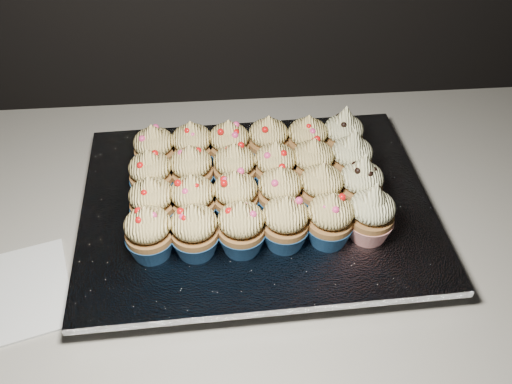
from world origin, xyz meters
TOP-DOWN VIEW (x-y plane):
  - cabinet at (0.00, 1.70)m, footprint 2.40×0.60m
  - worktop at (0.00, 1.70)m, footprint 2.44×0.64m
  - napkin at (-0.50, 1.56)m, footprint 0.19×0.19m
  - baking_tray at (-0.16, 1.68)m, footprint 0.47×0.37m
  - foil_lining at (-0.16, 1.68)m, footprint 0.51×0.41m
  - cupcake_0 at (-0.31, 1.59)m, footprint 0.06×0.06m
  - cupcake_1 at (-0.25, 1.59)m, footprint 0.06×0.06m
  - cupcake_2 at (-0.19, 1.59)m, footprint 0.06×0.06m
  - cupcake_3 at (-0.13, 1.59)m, footprint 0.06×0.06m
  - cupcake_4 at (-0.07, 1.59)m, footprint 0.06×0.06m
  - cupcake_5 at (-0.02, 1.60)m, footprint 0.06×0.06m
  - cupcake_6 at (-0.31, 1.64)m, footprint 0.06×0.06m
  - cupcake_7 at (-0.25, 1.64)m, footprint 0.06×0.06m
  - cupcake_8 at (-0.19, 1.65)m, footprint 0.06×0.06m
  - cupcake_9 at (-0.13, 1.65)m, footprint 0.06×0.06m
  - cupcake_10 at (-0.08, 1.65)m, footprint 0.06×0.06m
  - cupcake_11 at (-0.02, 1.66)m, footprint 0.06×0.06m
  - cupcake_12 at (-0.31, 1.70)m, footprint 0.06×0.06m
  - cupcake_13 at (-0.25, 1.71)m, footprint 0.06×0.06m
  - cupcake_14 at (-0.19, 1.71)m, footprint 0.06×0.06m
  - cupcake_15 at (-0.13, 1.71)m, footprint 0.06×0.06m
  - cupcake_16 at (-0.08, 1.71)m, footprint 0.06×0.06m
  - cupcake_17 at (-0.02, 1.71)m, footprint 0.06×0.06m
  - cupcake_18 at (-0.31, 1.76)m, footprint 0.06×0.06m
  - cupcake_19 at (-0.25, 1.77)m, footprint 0.06×0.06m
  - cupcake_20 at (-0.20, 1.76)m, footprint 0.06×0.06m
  - cupcake_21 at (-0.14, 1.77)m, footprint 0.06×0.06m
  - cupcake_22 at (-0.08, 1.77)m, footprint 0.06×0.06m
  - cupcake_23 at (-0.02, 1.77)m, footprint 0.06×0.06m

SIDE VIEW (x-z plane):
  - cabinet at x=0.00m, z-range 0.00..0.86m
  - worktop at x=0.00m, z-range 0.86..0.90m
  - napkin at x=-0.50m, z-range 0.90..0.90m
  - baking_tray at x=-0.16m, z-range 0.90..0.92m
  - foil_lining at x=-0.16m, z-range 0.92..0.93m
  - cupcake_0 at x=-0.31m, z-range 0.93..1.01m
  - cupcake_1 at x=-0.25m, z-range 0.93..1.01m
  - cupcake_2 at x=-0.19m, z-range 0.93..1.01m
  - cupcake_3 at x=-0.13m, z-range 0.93..1.01m
  - cupcake_4 at x=-0.07m, z-range 0.93..1.01m
  - cupcake_6 at x=-0.31m, z-range 0.93..1.01m
  - cupcake_7 at x=-0.25m, z-range 0.93..1.01m
  - cupcake_8 at x=-0.19m, z-range 0.93..1.01m
  - cupcake_9 at x=-0.13m, z-range 0.93..1.01m
  - cupcake_10 at x=-0.08m, z-range 0.93..1.01m
  - cupcake_12 at x=-0.31m, z-range 0.93..1.01m
  - cupcake_13 at x=-0.25m, z-range 0.93..1.01m
  - cupcake_14 at x=-0.19m, z-range 0.93..1.01m
  - cupcake_15 at x=-0.13m, z-range 0.93..1.01m
  - cupcake_16 at x=-0.08m, z-range 0.93..1.01m
  - cupcake_18 at x=-0.31m, z-range 0.93..1.01m
  - cupcake_19 at x=-0.25m, z-range 0.93..1.01m
  - cupcake_20 at x=-0.20m, z-range 0.93..1.01m
  - cupcake_21 at x=-0.14m, z-range 0.93..1.01m
  - cupcake_22 at x=-0.08m, z-range 0.93..1.01m
  - cupcake_5 at x=-0.02m, z-range 0.93..1.02m
  - cupcake_11 at x=-0.02m, z-range 0.93..1.02m
  - cupcake_17 at x=-0.02m, z-range 0.93..1.02m
  - cupcake_23 at x=-0.02m, z-range 0.93..1.02m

